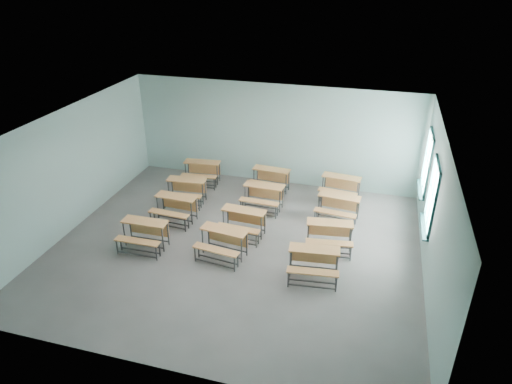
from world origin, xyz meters
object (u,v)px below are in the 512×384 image
desk_unit_r0c1 (223,240)px  desk_unit_r3c2 (340,185)px  desk_unit_r0c2 (314,260)px  desk_unit_r2c2 (338,205)px  desk_unit_r2c1 (263,194)px  desk_unit_r0c0 (144,231)px  desk_unit_r1c0 (175,205)px  desk_unit_r1c2 (330,233)px  desk_unit_r2c0 (186,188)px  desk_unit_r3c0 (202,169)px  desk_unit_r1c1 (243,219)px  desk_unit_r3c1 (270,177)px

desk_unit_r0c1 → desk_unit_r3c2: bearing=64.7°
desk_unit_r0c2 → desk_unit_r2c2: (0.24, 2.72, 0.00)m
desk_unit_r0c2 → desk_unit_r2c1: same height
desk_unit_r0c0 → desk_unit_r0c1: size_ratio=0.94×
desk_unit_r1c0 → desk_unit_r1c2: same height
desk_unit_r1c0 → desk_unit_r3c2: bearing=34.3°
desk_unit_r2c0 → desk_unit_r3c0: bearing=86.7°
desk_unit_r0c1 → desk_unit_r3c0: size_ratio=1.02×
desk_unit_r1c1 → desk_unit_r1c2: same height
desk_unit_r2c1 → desk_unit_r3c1: same height
desk_unit_r0c1 → desk_unit_r1c2: same height
desk_unit_r0c1 → desk_unit_r3c0: 4.19m
desk_unit_r0c1 → desk_unit_r3c2: size_ratio=1.01×
desk_unit_r2c0 → desk_unit_r2c1: same height
desk_unit_r0c2 → desk_unit_r1c2: same height
desk_unit_r0c1 → desk_unit_r2c0: size_ratio=1.02×
desk_unit_r0c1 → desk_unit_r3c2: 4.46m
desk_unit_r2c0 → desk_unit_r2c1: size_ratio=1.02×
desk_unit_r0c0 → desk_unit_r1c0: same height
desk_unit_r2c0 → desk_unit_r3c0: (-0.04, 1.35, 0.00)m
desk_unit_r1c0 → desk_unit_r2c0: (-0.13, 1.07, 0.00)m
desk_unit_r3c1 → desk_unit_r2c0: bearing=-143.8°
desk_unit_r3c0 → desk_unit_r2c0: bearing=-93.8°
desk_unit_r3c0 → desk_unit_r3c2: same height
desk_unit_r1c0 → desk_unit_r3c2: size_ratio=0.98×
desk_unit_r1c2 → desk_unit_r3c2: same height
desk_unit_r1c0 → desk_unit_r2c1: (2.15, 1.29, 0.00)m
desk_unit_r2c0 → desk_unit_r3c2: 4.59m
desk_unit_r0c1 → desk_unit_r1c1: size_ratio=1.04×
desk_unit_r0c1 → desk_unit_r1c1: 1.06m
desk_unit_r0c2 → desk_unit_r2c1: size_ratio=1.03×
desk_unit_r0c0 → desk_unit_r2c1: 3.59m
desk_unit_r3c1 → desk_unit_r3c0: bearing=-174.7°
desk_unit_r2c1 → desk_unit_r3c2: bearing=33.1°
desk_unit_r2c0 → desk_unit_r3c1: size_ratio=1.01×
desk_unit_r0c2 → desk_unit_r3c2: 3.98m
desk_unit_r3c0 → desk_unit_r3c2: 4.41m
desk_unit_r0c2 → desk_unit_r3c2: bearing=81.4°
desk_unit_r0c2 → desk_unit_r1c1: 2.42m
desk_unit_r2c2 → desk_unit_r3c1: 2.53m
desk_unit_r1c2 → desk_unit_r3c0: bearing=141.5°
desk_unit_r1c0 → desk_unit_r1c2: 4.27m
desk_unit_r2c0 → desk_unit_r3c1: bearing=26.9°
desk_unit_r1c1 → desk_unit_r3c0: (-2.19, 2.64, 0.00)m
desk_unit_r1c2 → desk_unit_r0c1: bearing=-164.9°
desk_unit_r2c0 → desk_unit_r2c2: (4.44, 0.16, 0.00)m
desk_unit_r1c2 → desk_unit_r2c0: (-4.40, 1.33, 0.00)m
desk_unit_r0c0 → desk_unit_r3c1: (2.27, 3.88, 0.00)m
desk_unit_r1c1 → desk_unit_r3c2: (2.22, 2.71, 0.00)m
desk_unit_r2c2 → desk_unit_r0c2: bearing=-88.8°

